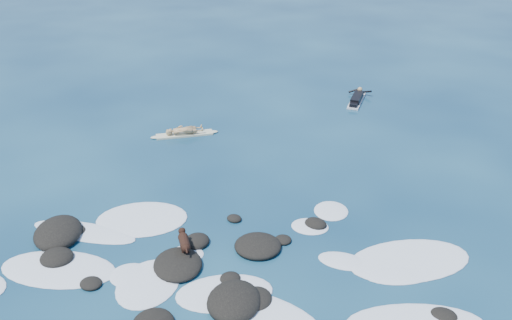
# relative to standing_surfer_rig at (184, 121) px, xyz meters

# --- Properties ---
(ground) EXTENTS (160.00, 160.00, 0.00)m
(ground) POSITION_rel_standing_surfer_rig_xyz_m (2.83, -7.76, -0.67)
(ground) COLOR #0A2642
(ground) RESTS_ON ground
(reef_rocks) EXTENTS (12.99, 7.05, 0.61)m
(reef_rocks) POSITION_rel_standing_surfer_rig_xyz_m (2.23, -9.57, -0.55)
(reef_rocks) COLOR black
(reef_rocks) RESTS_ON ground
(breaking_foam) EXTENTS (15.81, 7.47, 0.12)m
(breaking_foam) POSITION_rel_standing_surfer_rig_xyz_m (3.40, -9.14, -0.66)
(breaking_foam) COLOR white
(breaking_foam) RESTS_ON ground
(standing_surfer_rig) EXTENTS (2.90, 1.36, 1.70)m
(standing_surfer_rig) POSITION_rel_standing_surfer_rig_xyz_m (0.00, 0.00, 0.00)
(standing_surfer_rig) COLOR beige
(standing_surfer_rig) RESTS_ON ground
(paddling_surfer_rig) EXTENTS (1.31, 2.75, 0.48)m
(paddling_surfer_rig) POSITION_rel_standing_surfer_rig_xyz_m (7.69, 5.20, -0.51)
(paddling_surfer_rig) COLOR silver
(paddling_surfer_rig) RESTS_ON ground
(dog) EXTENTS (0.60, 1.15, 0.77)m
(dog) POSITION_rel_standing_surfer_rig_xyz_m (2.10, -8.64, -0.16)
(dog) COLOR black
(dog) RESTS_ON ground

